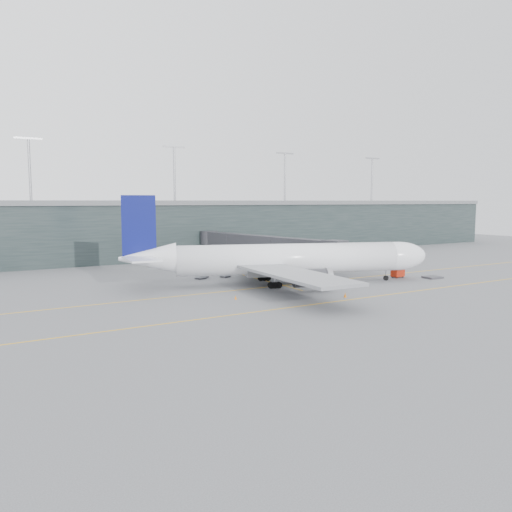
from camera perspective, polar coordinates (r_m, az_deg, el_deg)
ground at (r=90.28m, az=-0.95°, el=-3.29°), size 320.00×320.00×0.00m
taxiline_a at (r=86.87m, az=0.35°, el=-3.66°), size 160.00×0.25×0.02m
taxiline_b at (r=73.84m, az=6.76°, el=-5.49°), size 160.00×0.25×0.02m
taxiline_lead_main at (r=110.06m, az=-3.82°, el=-1.57°), size 0.25×60.00×0.02m
terminal at (r=142.58m, az=-12.54°, el=3.16°), size 240.00×36.00×29.00m
main_aircraft at (r=90.61m, az=3.45°, el=-0.39°), size 55.62×51.26×16.04m
jet_bridge at (r=118.91m, az=-0.30°, el=1.70°), size 14.35×47.84×7.37m
gse_cart at (r=102.37m, az=15.89°, el=-1.86°), size 2.57×1.74×1.68m
baggage_dolly at (r=103.63m, az=19.53°, el=-2.30°), size 3.47×2.85×0.33m
uld_a at (r=97.10m, az=-6.33°, el=-2.09°), size 2.35×2.12×1.77m
uld_b at (r=98.79m, az=-6.08°, el=-1.98°), size 2.22×1.99×1.67m
uld_c at (r=98.92m, az=-3.53°, el=-1.96°), size 2.17×1.96×1.61m
cone_nose at (r=107.28m, az=16.44°, el=-1.84°), size 0.41×0.41×0.65m
cone_wing_stbd at (r=79.64m, az=10.16°, el=-4.40°), size 0.48×0.48×0.77m
cone_wing_port at (r=104.73m, az=-0.15°, el=-1.75°), size 0.47×0.47×0.76m
cone_tail at (r=76.86m, az=-2.35°, el=-4.75°), size 0.39×0.39×0.61m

